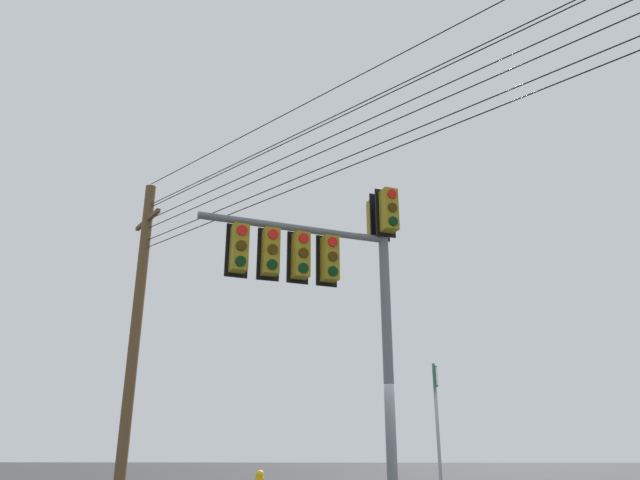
{
  "coord_description": "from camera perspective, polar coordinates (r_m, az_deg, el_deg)",
  "views": [
    {
      "loc": [
        1.62,
        11.33,
        1.51
      ],
      "look_at": [
        1.83,
        0.67,
        5.24
      ],
      "focal_mm": 31.99,
      "sensor_mm": 36.0,
      "label": 1
    }
  ],
  "objects": [
    {
      "name": "signal_mast_assembly",
      "position": [
        11.26,
        1.56,
        -2.85
      ],
      "size": [
        3.89,
        2.01,
        6.5
      ],
      "color": "slate",
      "rests_on": "ground"
    },
    {
      "name": "utility_pole_wooden",
      "position": [
        18.62,
        -17.91,
        -8.03
      ],
      "size": [
        1.32,
        1.76,
        9.5
      ],
      "color": "brown",
      "rests_on": "ground"
    },
    {
      "name": "route_sign_primary",
      "position": [
        12.98,
        11.69,
        -17.57
      ],
      "size": [
        0.13,
        0.25,
        3.08
      ],
      "color": "slate",
      "rests_on": "ground"
    },
    {
      "name": "overhead_wire_span",
      "position": [
        12.79,
        9.34,
        13.85
      ],
      "size": [
        15.65,
        13.44,
        2.55
      ],
      "color": "black"
    }
  ]
}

